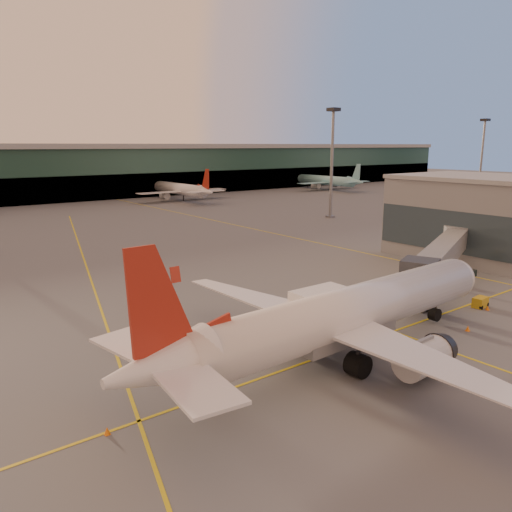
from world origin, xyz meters
TOP-DOWN VIEW (x-y plane):
  - ground at (0.00, 0.00)m, footprint 600.00×600.00m
  - taxi_markings at (-7.32, 44.49)m, footprint 100.12×173.00m
  - terminal at (0.00, 141.79)m, footprint 400.00×20.00m
  - gate_building at (41.93, 17.93)m, footprint 18.40×22.40m
  - mast_east_near at (55.00, 62.00)m, footprint 2.40×2.40m
  - mast_east_far at (130.00, 66.00)m, footprint 2.40×2.40m
  - main_airplane at (-3.94, 3.48)m, footprint 38.88×34.97m
  - jet_bridge at (23.55, 11.63)m, footprint 27.52×13.84m
  - catering_truck at (-0.83, 9.11)m, footprint 5.48×2.50m
  - gpu_cart at (18.40, 3.83)m, footprint 1.99×1.31m
  - pushback_tug at (23.93, 14.17)m, footprint 3.01×1.69m
  - cone_nose at (18.06, 2.81)m, footprint 0.39×0.39m
  - cone_tail at (-22.87, 4.78)m, footprint 0.39×0.39m
  - cone_fwd at (10.65, 0.79)m, footprint 0.42×0.42m

SIDE VIEW (x-z plane):
  - ground at x=0.00m, z-range 0.00..0.00m
  - taxi_markings at x=-7.32m, z-range 0.00..0.01m
  - cone_tail at x=-22.87m, z-range -0.01..0.49m
  - cone_nose at x=18.06m, z-range -0.01..0.49m
  - cone_fwd at x=10.65m, z-range -0.01..0.52m
  - gpu_cart at x=18.40m, z-range -0.01..1.09m
  - pushback_tug at x=23.93m, z-range -0.14..1.38m
  - catering_truck at x=-0.83m, z-range 0.29..4.54m
  - main_airplane at x=-3.94m, z-range -2.06..9.69m
  - jet_bridge at x=23.55m, z-range 1.14..6.97m
  - gate_building at x=41.93m, z-range -0.01..12.59m
  - terminal at x=0.00m, z-range -0.04..17.56m
  - mast_east_near at x=55.00m, z-range 2.06..27.66m
  - mast_east_far at x=130.00m, z-range 2.06..27.66m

